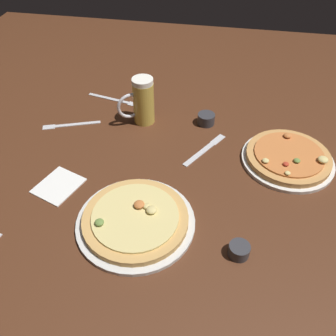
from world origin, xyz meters
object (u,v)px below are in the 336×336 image
pizza_plate_near (136,220)px  ramekin_sauce (239,250)px  fork_spare (115,100)px  fork_left (70,125)px  knife_right (205,149)px  napkin_folded (58,185)px  beer_mug_dark (142,101)px  pizza_plate_far (288,158)px  ramekin_butter (206,119)px

pizza_plate_near → ramekin_sauce: bearing=-9.8°
pizza_plate_near → fork_spare: pizza_plate_near is taller
fork_spare → fork_left: bearing=-120.3°
knife_right → napkin_folded: bearing=-149.3°
fork_left → fork_spare: same height
beer_mug_dark → knife_right: 0.28m
pizza_plate_far → napkin_folded: 0.73m
pizza_plate_near → fork_left: 0.53m
ramekin_sauce → knife_right: ramekin_sauce is taller
napkin_folded → knife_right: (0.42, 0.25, -0.00)m
beer_mug_dark → napkin_folded: 0.42m
pizza_plate_far → ramekin_butter: bearing=150.0°
ramekin_butter → fork_spare: 0.39m
beer_mug_dark → fork_left: (-0.26, -0.07, -0.08)m
ramekin_butter → napkin_folded: (-0.40, -0.40, -0.02)m
pizza_plate_near → ramekin_butter: pizza_plate_near is taller
ramekin_butter → beer_mug_dark: bearing=-173.4°
ramekin_sauce → knife_right: size_ratio=0.28×
pizza_plate_near → napkin_folded: (-0.26, 0.10, -0.01)m
ramekin_sauce → fork_spare: 0.82m
napkin_folded → fork_spare: (0.03, 0.49, -0.00)m
ramekin_sauce → fork_left: size_ratio=0.27×
fork_left → knife_right: (0.50, -0.05, 0.00)m
ramekin_butter → napkin_folded: 0.57m
pizza_plate_far → napkin_folded: pizza_plate_far is taller
knife_right → fork_spare: size_ratio=0.86×
knife_right → pizza_plate_far: bearing=-2.3°
ramekin_butter → knife_right: 0.15m
ramekin_sauce → ramekin_butter: size_ratio=0.86×
napkin_folded → fork_left: napkin_folded is taller
pizza_plate_near → beer_mug_dark: beer_mug_dark is taller
napkin_folded → fork_spare: bearing=86.4°
napkin_folded → fork_spare: size_ratio=0.58×
knife_right → pizza_plate_near: bearing=-113.9°
pizza_plate_far → ramekin_butter: pizza_plate_far is taller
pizza_plate_near → pizza_plate_far: pizza_plate_far is taller
pizza_plate_near → knife_right: bearing=66.1°
ramekin_sauce → fork_left: ramekin_sauce is taller
pizza_plate_near → fork_left: size_ratio=1.60×
knife_right → ramekin_sauce: bearing=-72.3°
ramekin_sauce → knife_right: bearing=107.7°
fork_left → fork_spare: size_ratio=0.91×
napkin_folded → beer_mug_dark: bearing=64.9°
pizza_plate_near → fork_spare: 0.63m
ramekin_butter → knife_right: ramekin_butter is taller
ramekin_butter → fork_left: bearing=-168.3°
beer_mug_dark → ramekin_butter: beer_mug_dark is taller
ramekin_sauce → fork_spare: bearing=128.8°
pizza_plate_far → beer_mug_dark: (-0.51, 0.14, 0.07)m
ramekin_sauce → beer_mug_dark: bearing=125.4°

